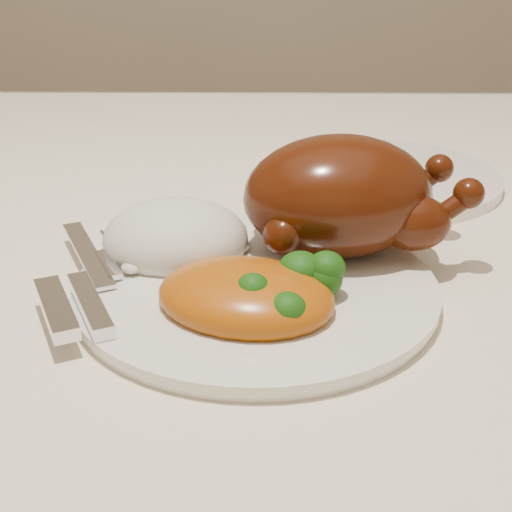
{
  "coord_description": "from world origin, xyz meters",
  "views": [
    {
      "loc": [
        0.06,
        -0.59,
        1.01
      ],
      "look_at": [
        0.06,
        -0.15,
        0.8
      ],
      "focal_mm": 50.0,
      "sensor_mm": 36.0,
      "label": 1
    }
  ],
  "objects_px": {
    "side_plate": "(377,177)",
    "roast_chicken": "(343,196)",
    "dining_table": "(199,315)",
    "dinner_plate": "(256,288)"
  },
  "relations": [
    {
      "from": "side_plate",
      "to": "roast_chicken",
      "type": "distance_m",
      "value": 0.2
    },
    {
      "from": "dining_table",
      "to": "roast_chicken",
      "type": "bearing_deg",
      "value": -37.68
    },
    {
      "from": "side_plate",
      "to": "dining_table",
      "type": "bearing_deg",
      "value": -151.98
    },
    {
      "from": "dinner_plate",
      "to": "roast_chicken",
      "type": "xyz_separation_m",
      "value": [
        0.06,
        0.06,
        0.05
      ]
    },
    {
      "from": "dining_table",
      "to": "dinner_plate",
      "type": "relative_size",
      "value": 6.37
    },
    {
      "from": "side_plate",
      "to": "roast_chicken",
      "type": "height_order",
      "value": "roast_chicken"
    },
    {
      "from": "dining_table",
      "to": "roast_chicken",
      "type": "xyz_separation_m",
      "value": [
        0.12,
        -0.09,
        0.16
      ]
    },
    {
      "from": "dining_table",
      "to": "roast_chicken",
      "type": "relative_size",
      "value": 8.76
    },
    {
      "from": "dinner_plate",
      "to": "side_plate",
      "type": "distance_m",
      "value": 0.27
    },
    {
      "from": "roast_chicken",
      "to": "side_plate",
      "type": "bearing_deg",
      "value": 64.99
    }
  ]
}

